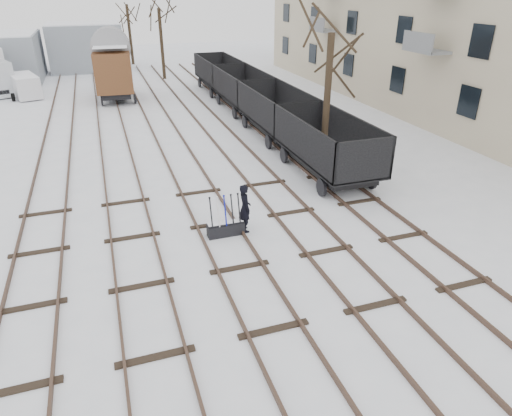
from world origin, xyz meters
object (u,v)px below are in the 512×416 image
at_px(box_van_wagon, 114,68).
at_px(panel_van, 25,86).
at_px(ground_frame, 226,228).
at_px(worker, 245,208).
at_px(freight_wagon_a, 326,154).

bearing_deg(box_van_wagon, panel_van, 158.01).
bearing_deg(ground_frame, panel_van, 108.71).
distance_m(ground_frame, worker, 0.97).
xyz_separation_m(ground_frame, box_van_wagon, (-2.29, 22.78, 2.07)).
distance_m(freight_wagon_a, panel_van, 26.49).
relative_size(box_van_wagon, panel_van, 1.30).
bearing_deg(worker, ground_frame, 96.62).
bearing_deg(ground_frame, freight_wagon_a, 34.06).
distance_m(freight_wagon_a, box_van_wagon, 20.51).
bearing_deg(worker, freight_wagon_a, -53.61).
distance_m(worker, panel_van, 27.63).
height_order(ground_frame, box_van_wagon, box_van_wagon).
relative_size(worker, box_van_wagon, 0.33).
height_order(ground_frame, worker, worker).
relative_size(ground_frame, panel_van, 0.36).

